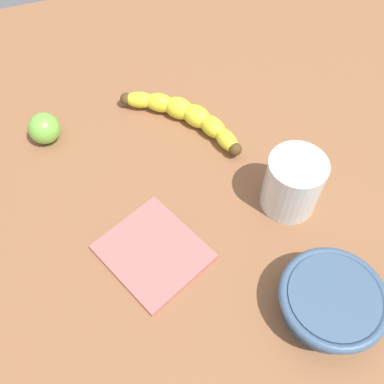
{
  "coord_description": "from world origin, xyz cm",
  "views": [
    {
      "loc": [
        32.2,
        -11.36,
        57.85
      ],
      "look_at": [
        -1.54,
        0.39,
        5.0
      ],
      "focal_mm": 41.1,
      "sensor_mm": 36.0,
      "label": 1
    }
  ],
  "objects_px": {
    "smoothie_glass": "(292,185)",
    "lime_fruit": "(44,128)",
    "ceramic_bowl": "(331,302)",
    "banana": "(185,115)"
  },
  "relations": [
    {
      "from": "smoothie_glass",
      "to": "lime_fruit",
      "type": "bearing_deg",
      "value": -127.22
    },
    {
      "from": "smoothie_glass",
      "to": "ceramic_bowl",
      "type": "distance_m",
      "value": 0.17
    },
    {
      "from": "banana",
      "to": "lime_fruit",
      "type": "xyz_separation_m",
      "value": [
        -0.04,
        -0.22,
        0.01
      ]
    },
    {
      "from": "ceramic_bowl",
      "to": "smoothie_glass",
      "type": "bearing_deg",
      "value": 170.54
    },
    {
      "from": "banana",
      "to": "lime_fruit",
      "type": "relative_size",
      "value": 3.71
    },
    {
      "from": "smoothie_glass",
      "to": "lime_fruit",
      "type": "xyz_separation_m",
      "value": [
        -0.24,
        -0.32,
        -0.02
      ]
    },
    {
      "from": "smoothie_glass",
      "to": "lime_fruit",
      "type": "height_order",
      "value": "smoothie_glass"
    },
    {
      "from": "ceramic_bowl",
      "to": "banana",
      "type": "bearing_deg",
      "value": -170.02
    },
    {
      "from": "smoothie_glass",
      "to": "ceramic_bowl",
      "type": "relative_size",
      "value": 0.69
    },
    {
      "from": "ceramic_bowl",
      "to": "lime_fruit",
      "type": "distance_m",
      "value": 0.5
    }
  ]
}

